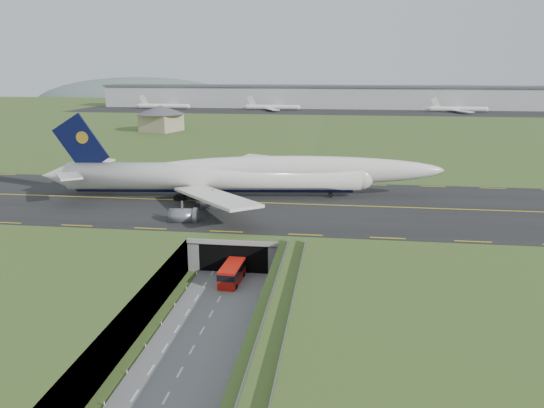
# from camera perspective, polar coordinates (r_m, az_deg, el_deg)

# --- Properties ---
(ground) EXTENTS (900.00, 900.00, 0.00)m
(ground) POSITION_cam_1_polar(r_m,az_deg,el_deg) (84.91, -5.25, -9.44)
(ground) COLOR #3D5522
(ground) RESTS_ON ground
(airfield_deck) EXTENTS (800.00, 800.00, 6.00)m
(airfield_deck) POSITION_cam_1_polar(r_m,az_deg,el_deg) (83.74, -5.30, -7.56)
(airfield_deck) COLOR gray
(airfield_deck) RESTS_ON ground
(trench_road) EXTENTS (12.00, 75.00, 0.20)m
(trench_road) POSITION_cam_1_polar(r_m,az_deg,el_deg) (78.27, -6.48, -11.58)
(trench_road) COLOR slate
(trench_road) RESTS_ON ground
(taxiway) EXTENTS (800.00, 44.00, 0.18)m
(taxiway) POSITION_cam_1_polar(r_m,az_deg,el_deg) (113.58, -1.69, 0.12)
(taxiway) COLOR black
(taxiway) RESTS_ON airfield_deck
(tunnel_portal) EXTENTS (17.00, 22.30, 6.00)m
(tunnel_portal) POSITION_cam_1_polar(r_m,az_deg,el_deg) (98.97, -3.18, -3.77)
(tunnel_portal) COLOR gray
(tunnel_portal) RESTS_ON ground
(guideway) EXTENTS (3.00, 53.00, 7.05)m
(guideway) POSITION_cam_1_polar(r_m,az_deg,el_deg) (63.89, 0.68, -12.59)
(guideway) COLOR #A8A8A3
(guideway) RESTS_ON ground
(jumbo_jet) EXTENTS (89.14, 57.96, 19.30)m
(jumbo_jet) POSITION_cam_1_polar(r_m,az_deg,el_deg) (117.28, -3.21, 3.12)
(jumbo_jet) COLOR silver
(jumbo_jet) RESTS_ON ground
(shuttle_tram) EXTENTS (3.30, 7.85, 3.14)m
(shuttle_tram) POSITION_cam_1_polar(r_m,az_deg,el_deg) (87.46, -4.34, -7.45)
(shuttle_tram) COLOR red
(shuttle_tram) RESTS_ON ground
(service_building) EXTENTS (26.92, 26.92, 11.60)m
(service_building) POSITION_cam_1_polar(r_m,az_deg,el_deg) (244.98, -11.86, 9.26)
(service_building) COLOR tan
(service_building) RESTS_ON ground
(cargo_terminal) EXTENTS (320.00, 67.00, 15.60)m
(cargo_terminal) POSITION_cam_1_polar(r_m,az_deg,el_deg) (375.92, 4.88, 11.45)
(cargo_terminal) COLOR #B2B2B2
(cargo_terminal) RESTS_ON ground
(distant_hills) EXTENTS (700.00, 91.00, 60.00)m
(distant_hills) POSITION_cam_1_polar(r_m,az_deg,el_deg) (509.13, 12.95, 9.94)
(distant_hills) COLOR slate
(distant_hills) RESTS_ON ground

